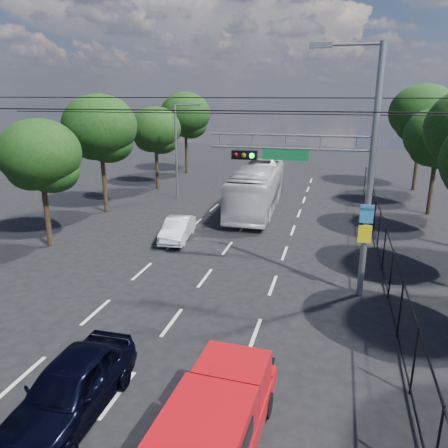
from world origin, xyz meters
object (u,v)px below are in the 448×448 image
(white_van, at_px, (177,229))
(navy_hatchback, at_px, (71,388))
(white_bus, at_px, (257,188))
(signal_mast, at_px, (338,164))
(red_pickup, at_px, (219,418))

(white_van, bearing_deg, navy_hatchback, -86.94)
(navy_hatchback, distance_m, white_bus, 21.10)
(white_bus, xyz_separation_m, white_van, (-3.04, -7.48, -0.93))
(signal_mast, relative_size, navy_hatchback, 2.13)
(signal_mast, xyz_separation_m, red_pickup, (-2.14, -9.21, -4.30))
(signal_mast, bearing_deg, navy_hatchback, -123.98)
(red_pickup, bearing_deg, white_bus, 98.27)
(white_bus, bearing_deg, signal_mast, -68.62)
(navy_hatchback, relative_size, white_bus, 0.40)
(signal_mast, relative_size, white_van, 2.56)
(navy_hatchback, height_order, white_bus, white_bus)
(signal_mast, distance_m, navy_hatchback, 11.66)
(signal_mast, bearing_deg, white_bus, 113.34)
(signal_mast, relative_size, red_pickup, 1.97)
(navy_hatchback, relative_size, white_van, 1.20)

